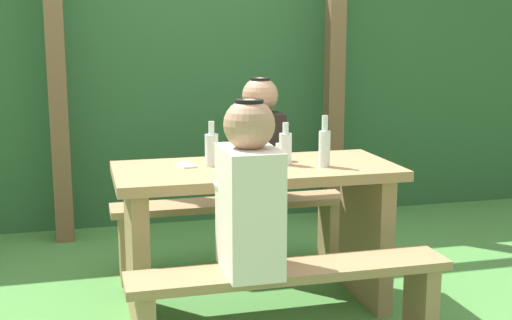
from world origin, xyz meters
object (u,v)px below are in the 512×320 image
(picnic_table, at_px, (256,213))
(bench_near, at_px, (291,294))
(person_black_coat, at_px, (260,144))
(bottle_right, at_px, (324,146))
(bench_far, at_px, (231,220))
(person_white_shirt, at_px, (249,193))
(drinking_glass, at_px, (282,152))
(bottle_center, at_px, (212,149))
(cell_phone, at_px, (186,165))
(bottle_left, at_px, (285,148))

(picnic_table, xyz_separation_m, bench_near, (0.00, -0.59, -0.20))
(person_black_coat, bearing_deg, bottle_right, -77.81)
(bench_far, height_order, person_white_shirt, person_white_shirt)
(person_white_shirt, bearing_deg, bench_near, -1.05)
(picnic_table, distance_m, bench_far, 0.62)
(drinking_glass, xyz_separation_m, bottle_center, (-0.38, -0.04, 0.04))
(bench_far, bearing_deg, person_black_coat, -1.07)
(picnic_table, height_order, bench_far, picnic_table)
(drinking_glass, distance_m, cell_phone, 0.50)
(drinking_glass, height_order, cell_phone, drinking_glass)
(person_white_shirt, bearing_deg, bottle_left, 60.32)
(bottle_right, relative_size, bottle_center, 1.14)
(bottle_right, xyz_separation_m, cell_phone, (-0.66, 0.18, -0.10))
(bench_near, distance_m, bottle_right, 0.81)
(cell_phone, bearing_deg, bench_near, -73.31)
(bench_near, distance_m, drinking_glass, 0.86)
(bench_far, bearing_deg, picnic_table, -90.00)
(bench_near, xyz_separation_m, bottle_left, (0.15, 0.59, 0.53))
(person_black_coat, distance_m, cell_phone, 0.72)
(bench_far, distance_m, person_white_shirt, 1.27)
(person_black_coat, distance_m, bottle_right, 0.70)
(bottle_center, bearing_deg, person_white_shirt, -87.31)
(picnic_table, bearing_deg, person_white_shirt, -107.21)
(bench_near, distance_m, person_black_coat, 1.27)
(person_white_shirt, bearing_deg, picnic_table, 72.79)
(bottle_left, bearing_deg, drinking_glass, 83.03)
(picnic_table, distance_m, person_white_shirt, 0.66)
(bottle_right, bearing_deg, bottle_center, 163.92)
(bottle_left, height_order, bottle_right, bottle_right)
(picnic_table, relative_size, drinking_glass, 15.46)
(bottle_left, height_order, cell_phone, bottle_left)
(person_black_coat, relative_size, bottle_center, 3.21)
(bottle_left, bearing_deg, bottle_right, -28.65)
(person_white_shirt, height_order, bottle_right, person_white_shirt)
(bench_near, height_order, cell_phone, cell_phone)
(bottle_right, bearing_deg, bottle_left, 151.35)
(picnic_table, xyz_separation_m, person_black_coat, (0.18, 0.59, 0.25))
(drinking_glass, xyz_separation_m, cell_phone, (-0.50, -0.01, -0.04))
(person_white_shirt, xyz_separation_m, bottle_right, (0.51, 0.49, 0.09))
(bench_far, bearing_deg, bench_near, -90.00)
(bottle_left, bearing_deg, picnic_table, -179.96)
(person_white_shirt, distance_m, bottle_right, 0.71)
(bench_far, distance_m, bottle_center, 0.78)
(bench_far, xyz_separation_m, bottle_center, (-0.21, -0.53, 0.53))
(bench_far, xyz_separation_m, bottle_left, (0.15, -0.59, 0.53))
(cell_phone, bearing_deg, person_black_coat, 34.24)
(bottle_left, bearing_deg, bench_far, 104.51)
(person_black_coat, xyz_separation_m, drinking_glass, (-0.01, -0.48, 0.04))
(bench_far, bearing_deg, bottle_right, -64.56)
(cell_phone, bearing_deg, bottle_center, -22.88)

